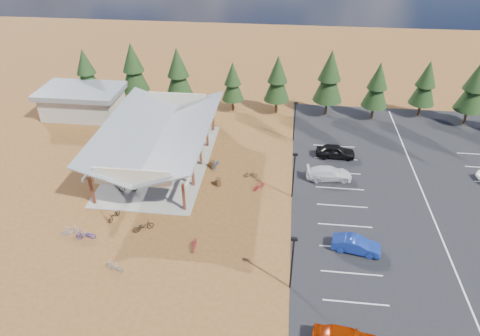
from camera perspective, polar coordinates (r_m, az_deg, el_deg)
ground at (r=42.72m, az=0.15°, el=-4.98°), size 140.00×140.00×0.00m
asphalt_lot at (r=47.31m, az=23.52°, el=-3.91°), size 27.00×44.00×0.04m
concrete_pad at (r=50.16m, az=-10.36°, el=0.82°), size 10.60×18.60×0.10m
bike_pavilion at (r=48.30m, az=-10.80°, el=4.62°), size 11.65×19.40×4.97m
outbuilding at (r=63.33m, az=-20.23°, el=8.33°), size 11.00×7.00×3.90m
lamp_post_0 at (r=33.09m, az=6.99°, el=-12.05°), size 0.50×0.25×5.14m
lamp_post_1 at (r=42.47m, az=7.18°, el=-0.60°), size 0.50×0.25×5.14m
lamp_post_2 at (r=52.92m, az=7.30°, el=6.53°), size 0.50×0.25×5.14m
trash_bin_0 at (r=45.26m, az=-2.91°, el=-1.89°), size 0.60×0.60×0.90m
trash_bin_1 at (r=48.25m, az=-3.73°, el=0.51°), size 0.60×0.60×0.90m
pine_0 at (r=66.00m, az=-19.85°, el=12.12°), size 3.47×3.47×8.07m
pine_1 at (r=63.39m, az=-14.05°, el=12.85°), size 3.89×3.89×9.07m
pine_2 at (r=60.41m, az=-8.26°, el=12.45°), size 3.86×3.86×8.99m
pine_3 at (r=59.91m, az=-0.98°, el=11.43°), size 3.05×3.05×7.11m
pine_4 at (r=59.19m, az=5.02°, el=11.77°), size 3.55×3.55×8.26m
pine_5 at (r=59.33m, az=11.86°, el=11.87°), size 3.96×3.96×9.23m
pine_6 at (r=60.01m, az=17.84°, el=10.46°), size 3.44×3.44×8.02m
pine_7 at (r=63.08m, az=23.52°, el=10.34°), size 3.41×3.41×7.95m
pine_8 at (r=63.15m, az=28.84°, el=9.51°), size 3.79×3.79×8.82m
bike_0 at (r=45.67m, az=-14.72°, el=-2.52°), size 1.93×1.02×0.96m
bike_1 at (r=48.72m, az=-14.17°, el=-0.06°), size 1.52×0.87×0.88m
bike_2 at (r=51.47m, az=-12.49°, el=2.11°), size 1.84×0.94×0.92m
bike_3 at (r=55.56m, az=-12.29°, el=4.54°), size 1.56×0.82×0.90m
bike_4 at (r=45.73m, az=-10.18°, el=-1.93°), size 1.62×0.72×0.82m
bike_5 at (r=47.83m, az=-9.27°, el=0.05°), size 1.85×1.01×1.07m
bike_6 at (r=49.81m, az=-8.02°, el=1.43°), size 1.57×0.61×0.82m
bike_7 at (r=55.76m, az=-5.31°, el=5.32°), size 1.59×0.59×0.93m
bike_8 at (r=42.50m, az=-16.40°, el=-6.07°), size 1.02×1.76×0.88m
bike_9 at (r=41.83m, az=-21.57°, el=-7.77°), size 1.86×1.18×1.09m
bike_10 at (r=41.03m, az=-19.88°, el=-8.41°), size 1.83×0.90×0.92m
bike_11 at (r=37.95m, az=-6.05°, el=-10.08°), size 0.45×1.54×0.93m
bike_12 at (r=40.48m, az=-12.76°, el=-7.56°), size 1.97×1.59×1.00m
bike_13 at (r=37.29m, az=-16.40°, el=-12.44°), size 1.73×0.88×1.00m
bike_14 at (r=48.22m, az=-3.23°, el=0.51°), size 0.92×1.81×0.91m
bike_15 at (r=44.66m, az=2.57°, el=-2.38°), size 1.37×1.44×0.93m
bike_16 at (r=46.47m, az=1.41°, el=-0.89°), size 1.58×0.67×0.81m
car_1 at (r=38.63m, az=15.23°, el=-9.86°), size 4.34×2.16×1.37m
car_3 at (r=47.03m, az=11.80°, el=-0.71°), size 5.01×2.39×1.41m
car_4 at (r=51.14m, az=12.61°, el=2.20°), size 4.51×1.87×1.53m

